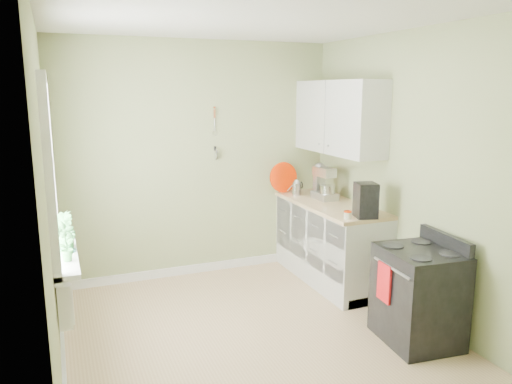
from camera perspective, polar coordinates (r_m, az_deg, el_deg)
name	(u,v)px	position (r m, az deg, el deg)	size (l,w,h in m)	color
floor	(257,340)	(4.57, 0.14, -16.58)	(3.20, 3.60, 0.02)	tan
ceiling	(257,15)	(4.07, 0.16, 19.57)	(3.20, 3.60, 0.02)	white
wall_back	(198,160)	(5.80, -6.65, 3.62)	(3.20, 0.02, 2.70)	#9DA671
wall_left	(46,205)	(3.81, -22.88, -1.39)	(0.02, 3.60, 2.70)	#9DA671
wall_right	(415,176)	(4.93, 17.74, 1.75)	(0.02, 3.60, 2.70)	#9DA671
base_cabinets	(330,243)	(5.76, 8.41, -5.80)	(0.60, 1.60, 0.87)	white
countertop	(330,204)	(5.64, 8.46, -1.40)	(0.64, 1.60, 0.04)	#D6B583
upper_cabinets	(339,117)	(5.66, 9.42, 8.44)	(0.35, 1.40, 0.80)	white
window	(48,171)	(4.07, -22.69, 2.28)	(0.06, 1.14, 1.44)	white
window_sill	(65,254)	(4.22, -20.99, -6.66)	(0.18, 1.14, 0.04)	white
radiator	(64,297)	(4.28, -21.05, -11.09)	(0.12, 0.50, 0.35)	white
wall_utensils	(215,141)	(5.80, -4.71, 5.80)	(0.02, 0.14, 0.58)	#D6B583
stove	(418,295)	(4.58, 18.07, -11.14)	(0.65, 0.72, 0.94)	black
stand_mixer	(324,184)	(5.79, 7.78, 0.90)	(0.21, 0.35, 0.41)	#B2B2B7
kettle	(297,187)	(5.96, 4.65, 0.52)	(0.19, 0.11, 0.19)	silver
coffee_maker	(366,201)	(5.02, 12.41, -1.02)	(0.25, 0.26, 0.34)	black
red_tray	(283,177)	(6.11, 3.16, 1.69)	(0.37, 0.37, 0.02)	red
jar	(348,215)	(4.94, 10.43, -2.60)	(0.08, 0.08, 0.08)	beige
plant_a	(66,242)	(3.94, -20.93, -5.35)	(0.16, 0.11, 0.30)	#2A632B
plant_b	(65,232)	(4.20, -21.03, -4.31)	(0.17, 0.13, 0.30)	#2A632B
plant_c	(64,229)	(4.32, -21.07, -3.95)	(0.16, 0.16, 0.29)	#2A632B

